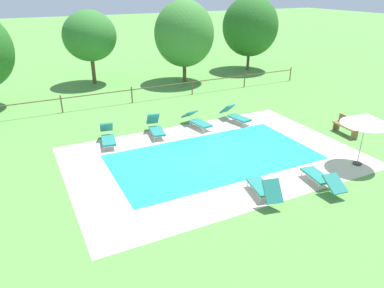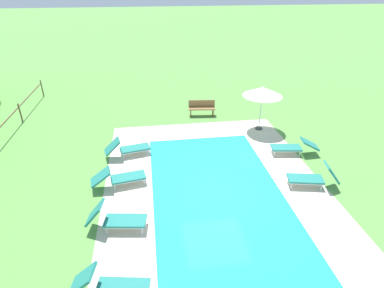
% 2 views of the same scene
% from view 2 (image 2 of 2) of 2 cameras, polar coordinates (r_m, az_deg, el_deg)
% --- Properties ---
extents(ground_plane, '(160.00, 160.00, 0.00)m').
position_cam_2_polar(ground_plane, '(11.78, 4.61, -8.88)').
color(ground_plane, '#599342').
extents(pool_deck_paving, '(12.50, 8.33, 0.01)m').
position_cam_2_polar(pool_deck_paving, '(11.78, 4.61, -8.87)').
color(pool_deck_paving, beige).
rests_on(pool_deck_paving, ground).
extents(swimming_pool_water, '(8.90, 4.74, 0.01)m').
position_cam_2_polar(swimming_pool_water, '(11.78, 4.61, -8.86)').
color(swimming_pool_water, '#23A8C1').
rests_on(swimming_pool_water, ground).
extents(pool_coping_rim, '(9.38, 5.22, 0.01)m').
position_cam_2_polar(pool_coping_rim, '(11.77, 4.61, -8.85)').
color(pool_coping_rim, beige).
rests_on(pool_coping_rim, ground).
extents(sun_lounger_north_near_steps, '(0.94, 2.10, 0.80)m').
position_cam_2_polar(sun_lounger_north_near_steps, '(12.23, -12.89, -5.93)').
color(sun_lounger_north_near_steps, '#237A70').
rests_on(sun_lounger_north_near_steps, ground).
extents(sun_lounger_north_mid, '(0.99, 2.04, 0.89)m').
position_cam_2_polar(sun_lounger_north_mid, '(14.14, -11.46, -0.71)').
color(sun_lounger_north_mid, '#237A70').
rests_on(sun_lounger_north_mid, ground).
extents(sun_lounger_north_far, '(0.93, 2.01, 0.92)m').
position_cam_2_polar(sun_lounger_north_far, '(8.67, -14.48, -23.73)').
color(sun_lounger_north_far, '#237A70').
rests_on(sun_lounger_north_far, ground).
extents(sun_lounger_north_end, '(0.97, 1.93, 1.00)m').
position_cam_2_polar(sun_lounger_north_end, '(12.73, 21.09, -5.65)').
color(sun_lounger_north_end, '#237A70').
rests_on(sun_lounger_north_end, ground).
extents(sun_lounger_south_near_corner, '(0.87, 1.92, 0.99)m').
position_cam_2_polar(sun_lounger_south_near_corner, '(10.35, -13.55, -13.05)').
color(sun_lounger_south_near_corner, '#237A70').
rests_on(sun_lounger_south_near_corner, ground).
extents(sun_lounger_south_mid, '(0.89, 2.13, 0.73)m').
position_cam_2_polar(sun_lounger_south_mid, '(14.71, 17.87, -0.49)').
color(sun_lounger_south_mid, '#237A70').
rests_on(sun_lounger_south_mid, ground).
extents(patio_umbrella_open_foreground, '(1.96, 1.96, 2.31)m').
position_cam_2_polar(patio_umbrella_open_foreground, '(16.08, 12.73, 9.24)').
color(patio_umbrella_open_foreground, '#383838').
rests_on(patio_umbrella_open_foreground, ground).
extents(wooden_bench_lawn_side, '(0.59, 1.54, 0.87)m').
position_cam_2_polar(wooden_bench_lawn_side, '(17.98, 1.79, 6.62)').
color(wooden_bench_lawn_side, olive).
rests_on(wooden_bench_lawn_side, ground).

